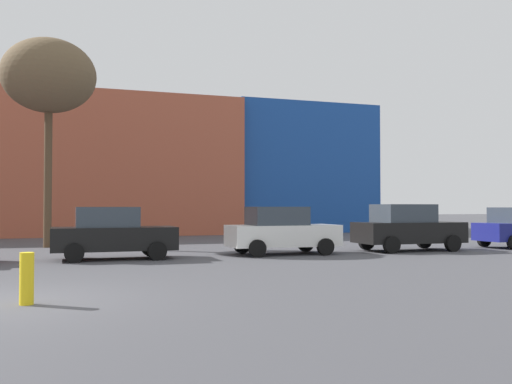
# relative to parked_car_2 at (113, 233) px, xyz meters

# --- Properties ---
(ground_plane) EXTENTS (200.00, 200.00, 0.00)m
(ground_plane) POSITION_rel_parked_car_2_xyz_m (-2.48, -7.88, -0.84)
(ground_plane) COLOR #47474C
(building_backdrop) EXTENTS (45.46, 12.44, 10.42)m
(building_backdrop) POSITION_rel_parked_car_2_xyz_m (-3.99, 20.29, 3.44)
(building_backdrop) COLOR #B2563D
(building_backdrop) RESTS_ON ground_plane
(parked_car_2) EXTENTS (3.90, 1.92, 1.69)m
(parked_car_2) POSITION_rel_parked_car_2_xyz_m (0.00, 0.00, 0.00)
(parked_car_2) COLOR black
(parked_car_2) RESTS_ON ground_plane
(parked_car_3) EXTENTS (3.92, 1.93, 1.70)m
(parked_car_3) POSITION_rel_parked_car_2_xyz_m (5.86, 0.00, 0.00)
(parked_car_3) COLOR white
(parked_car_3) RESTS_ON ground_plane
(parked_car_4) EXTENTS (4.14, 2.03, 1.79)m
(parked_car_4) POSITION_rel_parked_car_2_xyz_m (11.08, 0.00, 0.05)
(parked_car_4) COLOR black
(parked_car_4) RESTS_ON ground_plane
(bare_tree_0) EXTENTS (3.88, 3.88, 8.77)m
(bare_tree_0) POSITION_rel_parked_car_2_xyz_m (-2.16, 6.32, 6.32)
(bare_tree_0) COLOR brown
(bare_tree_0) RESTS_ON ground_plane
(bollard_yellow_0) EXTENTS (0.24, 0.24, 0.90)m
(bollard_yellow_0) POSITION_rel_parked_car_2_xyz_m (-2.08, -8.31, -0.39)
(bollard_yellow_0) COLOR yellow
(bollard_yellow_0) RESTS_ON ground_plane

